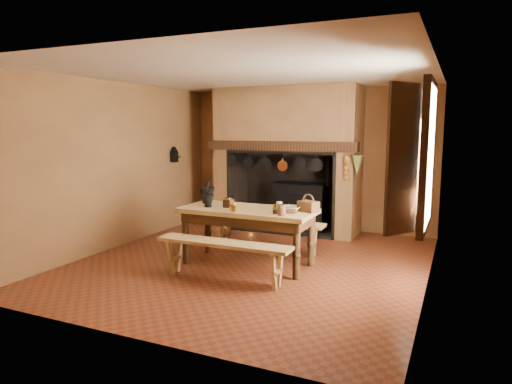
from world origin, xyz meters
TOP-DOWN VIEW (x-y plane):
  - floor at (0.00, 0.00)m, footprint 5.50×5.50m
  - ceiling at (0.00, 0.00)m, footprint 5.50×5.50m
  - back_wall at (0.00, 2.75)m, footprint 5.00×0.02m
  - wall_left at (-2.50, 0.00)m, footprint 0.02×5.50m
  - wall_right at (2.50, 0.00)m, footprint 0.02×5.50m
  - wall_front at (0.00, -2.75)m, footprint 5.00×0.02m
  - chimney_breast at (-0.30, 2.31)m, footprint 2.95×0.96m
  - iron_range at (-0.04, 2.45)m, footprint 1.12×0.55m
  - hearth_pans at (-1.05, 2.22)m, footprint 0.51×0.62m
  - hanging_pans at (-0.34, 1.81)m, footprint 1.92×0.29m
  - onion_string at (1.00, 1.79)m, footprint 0.12×0.10m
  - herb_bunch at (1.18, 1.79)m, footprint 0.20×0.20m
  - window at (2.35, -0.40)m, footprint 0.39×1.75m
  - wall_coffee_mill at (-2.42, 1.55)m, footprint 0.23×0.16m
  - work_table at (-0.01, -0.12)m, footprint 1.97×0.88m
  - bench_front at (-0.01, -0.89)m, footprint 1.90×0.33m
  - bench_back at (-0.01, 0.63)m, footprint 1.90×0.33m
  - mortar_large at (-0.80, 0.06)m, footprint 0.25×0.25m
  - mortar_small at (-0.60, -0.26)m, footprint 0.19×0.19m
  - coffee_grinder at (-0.30, -0.17)m, footprint 0.17×0.13m
  - brass_mug_a at (-0.06, -0.46)m, footprint 0.08×0.08m
  - brass_mug_b at (0.41, -0.07)m, footprint 0.09×0.09m
  - mixing_bowl at (0.64, -0.13)m, footprint 0.38×0.38m
  - stoneware_crock at (0.63, -0.40)m, footprint 0.13×0.13m
  - glass_jar at (0.52, -0.21)m, footprint 0.09×0.09m
  - wicker_basket at (0.88, 0.01)m, footprint 0.31×0.27m
  - wooden_tray at (0.60, -0.21)m, footprint 0.38×0.33m
  - brass_cup at (-0.13, -0.36)m, footprint 0.12×0.12m

SIDE VIEW (x-z plane):
  - floor at x=0.00m, z-range 0.00..0.00m
  - hearth_pans at x=-1.05m, z-range -0.01..0.19m
  - bench_front at x=-0.01m, z-range 0.13..0.67m
  - bench_back at x=-0.01m, z-range 0.13..0.67m
  - iron_range at x=-0.04m, z-range -0.32..1.28m
  - work_table at x=-0.01m, z-range 0.29..1.15m
  - wooden_tray at x=0.60m, z-range 0.85..0.91m
  - mixing_bowl at x=0.64m, z-range 0.85..0.93m
  - brass_cup at x=-0.13m, z-range 0.85..0.94m
  - brass_mug_a at x=-0.06m, z-range 0.85..0.94m
  - brass_mug_b at x=0.41m, z-range 0.85..0.94m
  - coffee_grinder at x=-0.30m, z-range 0.83..1.02m
  - stoneware_crock at x=0.63m, z-range 0.85..1.00m
  - glass_jar at x=0.52m, z-range 0.85..1.00m
  - wicker_basket at x=0.88m, z-range 0.81..1.06m
  - mortar_small at x=-0.60m, z-range 0.80..1.12m
  - mortar_large at x=-0.80m, z-range 0.78..1.20m
  - onion_string at x=1.00m, z-range 1.10..1.56m
  - hanging_pans at x=-0.34m, z-range 1.23..1.50m
  - herb_bunch at x=1.18m, z-range 1.21..1.56m
  - back_wall at x=0.00m, z-range 0.00..2.80m
  - wall_left at x=-2.50m, z-range 0.00..2.80m
  - wall_right at x=2.50m, z-range 0.00..2.80m
  - wall_front at x=0.00m, z-range 0.00..2.80m
  - wall_coffee_mill at x=-2.42m, z-range 1.36..1.67m
  - window at x=2.35m, z-range 0.82..2.58m
  - chimney_breast at x=-0.30m, z-range 0.41..3.21m
  - ceiling at x=0.00m, z-range 2.80..2.80m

